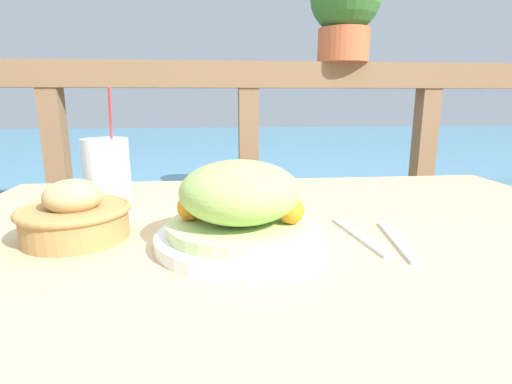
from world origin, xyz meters
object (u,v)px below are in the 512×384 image
(drink_glass, at_px, (107,175))
(potted_plant, at_px, (345,7))
(salad_plate, at_px, (240,210))
(bread_basket, at_px, (75,216))

(drink_glass, height_order, potted_plant, potted_plant)
(salad_plate, distance_m, potted_plant, 1.10)
(bread_basket, xyz_separation_m, potted_plant, (0.69, 0.83, 0.50))
(potted_plant, bearing_deg, drink_glass, -135.54)
(salad_plate, distance_m, drink_glass, 0.33)
(bread_basket, relative_size, potted_plant, 0.51)
(salad_plate, xyz_separation_m, potted_plant, (0.43, 0.89, 0.48))
(bread_basket, bearing_deg, drink_glass, 86.20)
(salad_plate, relative_size, bread_basket, 1.48)
(potted_plant, bearing_deg, salad_plate, -115.80)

